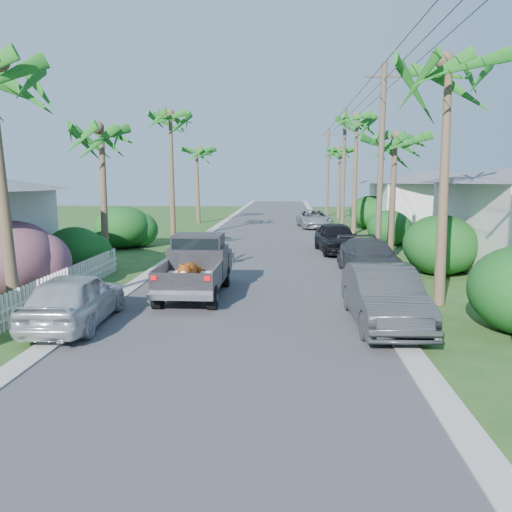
# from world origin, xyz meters

# --- Properties ---
(ground) EXTENTS (120.00, 120.00, 0.00)m
(ground) POSITION_xyz_m (0.00, 0.00, 0.00)
(ground) COLOR #26491B
(ground) RESTS_ON ground
(road) EXTENTS (8.00, 100.00, 0.02)m
(road) POSITION_xyz_m (0.00, 25.00, 0.01)
(road) COLOR #38383A
(road) RESTS_ON ground
(curb_left) EXTENTS (0.60, 100.00, 0.06)m
(curb_left) POSITION_xyz_m (-4.30, 25.00, 0.03)
(curb_left) COLOR #A5A39E
(curb_left) RESTS_ON ground
(curb_right) EXTENTS (0.60, 100.00, 0.06)m
(curb_right) POSITION_xyz_m (4.30, 25.00, 0.03)
(curb_right) COLOR #A5A39E
(curb_right) RESTS_ON ground
(pickup_truck) EXTENTS (1.98, 5.12, 2.06)m
(pickup_truck) POSITION_xyz_m (-1.68, 6.98, 1.01)
(pickup_truck) COLOR black
(pickup_truck) RESTS_ON ground
(parked_car_rn) EXTENTS (1.83, 4.89, 1.60)m
(parked_car_rn) POSITION_xyz_m (4.09, 3.45, 0.80)
(parked_car_rn) COLOR #303335
(parked_car_rn) RESTS_ON ground
(parked_car_rm) EXTENTS (2.58, 5.21, 1.46)m
(parked_car_rm) POSITION_xyz_m (4.88, 10.61, 0.73)
(parked_car_rm) COLOR #2D2F32
(parked_car_rm) RESTS_ON ground
(parked_car_rf) EXTENTS (2.36, 4.91, 1.62)m
(parked_car_rf) POSITION_xyz_m (4.08, 16.83, 0.81)
(parked_car_rf) COLOR black
(parked_car_rf) RESTS_ON ground
(parked_car_rd) EXTENTS (2.91, 5.37, 1.43)m
(parked_car_rd) POSITION_xyz_m (3.60, 30.23, 0.72)
(parked_car_rd) COLOR #A6AAAD
(parked_car_rd) RESTS_ON ground
(parked_car_ln) EXTENTS (1.96, 4.46, 1.49)m
(parked_car_ln) POSITION_xyz_m (-4.32, 2.88, 0.75)
(parked_car_ln) COLOR silver
(parked_car_ln) RESTS_ON ground
(palm_l_b) EXTENTS (4.40, 4.40, 7.40)m
(palm_l_b) POSITION_xyz_m (-6.80, 12.00, 6.15)
(palm_l_b) COLOR brown
(palm_l_b) RESTS_ON ground
(palm_l_c) EXTENTS (4.40, 4.40, 9.20)m
(palm_l_c) POSITION_xyz_m (-6.00, 22.00, 7.91)
(palm_l_c) COLOR brown
(palm_l_c) RESTS_ON ground
(palm_l_d) EXTENTS (4.40, 4.40, 7.70)m
(palm_l_d) POSITION_xyz_m (-6.50, 34.00, 6.44)
(palm_l_d) COLOR brown
(palm_l_d) RESTS_ON ground
(palm_r_a) EXTENTS (4.40, 4.40, 8.70)m
(palm_r_a) POSITION_xyz_m (6.30, 6.00, 7.42)
(palm_r_a) COLOR brown
(palm_r_a) RESTS_ON ground
(palm_r_b) EXTENTS (4.40, 4.40, 7.20)m
(palm_r_b) POSITION_xyz_m (6.60, 15.00, 5.95)
(palm_r_b) COLOR brown
(palm_r_b) RESTS_ON ground
(palm_r_c) EXTENTS (4.40, 4.40, 9.40)m
(palm_r_c) POSITION_xyz_m (6.20, 26.00, 8.11)
(palm_r_c) COLOR brown
(palm_r_c) RESTS_ON ground
(palm_r_d) EXTENTS (4.40, 4.40, 8.00)m
(palm_r_d) POSITION_xyz_m (6.50, 40.00, 6.74)
(palm_r_d) COLOR brown
(palm_r_d) RESTS_ON ground
(shrub_l_b) EXTENTS (3.00, 3.30, 2.60)m
(shrub_l_b) POSITION_xyz_m (-7.80, 6.00, 1.30)
(shrub_l_b) COLOR #BB1A77
(shrub_l_b) RESTS_ON ground
(shrub_l_c) EXTENTS (2.40, 2.64, 2.00)m
(shrub_l_c) POSITION_xyz_m (-7.40, 10.00, 1.00)
(shrub_l_c) COLOR #144313
(shrub_l_c) RESTS_ON ground
(shrub_l_d) EXTENTS (3.20, 3.52, 2.40)m
(shrub_l_d) POSITION_xyz_m (-8.00, 18.00, 1.20)
(shrub_l_d) COLOR #144313
(shrub_l_d) RESTS_ON ground
(shrub_r_b) EXTENTS (3.00, 3.30, 2.50)m
(shrub_r_b) POSITION_xyz_m (7.80, 11.00, 1.25)
(shrub_r_b) COLOR #144313
(shrub_r_b) RESTS_ON ground
(shrub_r_c) EXTENTS (2.60, 2.86, 2.10)m
(shrub_r_c) POSITION_xyz_m (7.50, 20.00, 1.05)
(shrub_r_c) COLOR #144313
(shrub_r_c) RESTS_ON ground
(shrub_r_d) EXTENTS (3.20, 3.52, 2.60)m
(shrub_r_d) POSITION_xyz_m (8.00, 30.00, 1.30)
(shrub_r_d) COLOR #144313
(shrub_r_d) RESTS_ON ground
(picket_fence) EXTENTS (0.10, 11.00, 1.00)m
(picket_fence) POSITION_xyz_m (-6.00, 5.50, 0.50)
(picket_fence) COLOR white
(picket_fence) RESTS_ON ground
(house_right_far) EXTENTS (9.00, 8.00, 4.60)m
(house_right_far) POSITION_xyz_m (13.00, 30.00, 2.12)
(house_right_far) COLOR silver
(house_right_far) RESTS_ON ground
(utility_pole_b) EXTENTS (1.60, 0.26, 9.00)m
(utility_pole_b) POSITION_xyz_m (5.60, 13.00, 4.60)
(utility_pole_b) COLOR brown
(utility_pole_b) RESTS_ON ground
(utility_pole_c) EXTENTS (1.60, 0.26, 9.00)m
(utility_pole_c) POSITION_xyz_m (5.60, 28.00, 4.60)
(utility_pole_c) COLOR brown
(utility_pole_c) RESTS_ON ground
(utility_pole_d) EXTENTS (1.60, 0.26, 9.00)m
(utility_pole_d) POSITION_xyz_m (5.60, 43.00, 4.60)
(utility_pole_d) COLOR brown
(utility_pole_d) RESTS_ON ground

